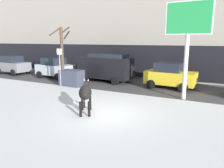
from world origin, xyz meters
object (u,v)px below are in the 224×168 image
object	(u,v)px
car_silver_hatchback	(55,68)
dumpster	(72,78)
bare_tree_left_lot	(62,54)
cow_black	(85,93)
billboard	(188,24)
car_black_van	(106,67)
pedestrian_near_billboard	(184,71)
car_yellow_hatchback	(170,76)
car_grey_hatchback	(13,65)
street_sign	(60,64)

from	to	relation	value
car_silver_hatchback	dumpster	bearing A→B (deg)	-30.51
bare_tree_left_lot	cow_black	bearing A→B (deg)	-41.61
cow_black	car_silver_hatchback	world-z (taller)	car_silver_hatchback
billboard	car_silver_hatchback	bearing A→B (deg)	169.51
car_black_van	pedestrian_near_billboard	distance (m)	6.55
billboard	car_yellow_hatchback	distance (m)	4.51
dumpster	bare_tree_left_lot	bearing A→B (deg)	-156.42
car_grey_hatchback	dumpster	bearing A→B (deg)	-12.07
car_yellow_hatchback	dumpster	bearing A→B (deg)	-159.94
car_silver_hatchback	bare_tree_left_lot	distance (m)	4.02
billboard	car_yellow_hatchback	size ratio (longest dim) A/B	1.54
dumpster	car_grey_hatchback	bearing A→B (deg)	167.93
car_yellow_hatchback	pedestrian_near_billboard	distance (m)	3.06
bare_tree_left_lot	street_sign	xyz separation A→B (m)	(-0.03, -0.28, -0.76)
pedestrian_near_billboard	street_sign	bearing A→B (deg)	-142.87
pedestrian_near_billboard	car_yellow_hatchback	bearing A→B (deg)	-99.33
car_yellow_hatchback	billboard	bearing A→B (deg)	-61.64
cow_black	car_silver_hatchback	xyz separation A→B (m)	(-8.01, 6.88, -0.07)
car_yellow_hatchback	dumpster	size ratio (longest dim) A/B	2.12
billboard	bare_tree_left_lot	distance (m)	9.11
dumpster	street_sign	size ratio (longest dim) A/B	0.60
dumpster	car_yellow_hatchback	bearing A→B (deg)	20.06
car_grey_hatchback	car_yellow_hatchback	bearing A→B (deg)	2.16
car_yellow_hatchback	street_sign	world-z (taller)	street_sign
car_grey_hatchback	pedestrian_near_billboard	size ratio (longest dim) A/B	2.08
car_grey_hatchback	street_sign	xyz separation A→B (m)	(8.30, -2.46, 0.74)
pedestrian_near_billboard	bare_tree_left_lot	xyz separation A→B (m)	(-7.99, -5.79, 1.55)
pedestrian_near_billboard	car_black_van	bearing A→B (deg)	-154.92
car_grey_hatchback	dumpster	size ratio (longest dim) A/B	2.12
car_yellow_hatchback	dumpster	xyz separation A→B (m)	(-6.88, -2.51, -0.33)
pedestrian_near_billboard	bare_tree_left_lot	bearing A→B (deg)	-144.04
cow_black	car_grey_hatchback	world-z (taller)	car_grey_hatchback
cow_black	car_silver_hatchback	bearing A→B (deg)	139.36
dumpster	street_sign	world-z (taller)	street_sign
car_black_van	car_yellow_hatchback	size ratio (longest dim) A/B	1.31
billboard	car_grey_hatchback	size ratio (longest dim) A/B	1.54
dumpster	car_silver_hatchback	bearing A→B (deg)	149.49
car_silver_hatchback	bare_tree_left_lot	bearing A→B (deg)	-38.88
car_black_van	car_yellow_hatchback	distance (m)	5.44
cow_black	bare_tree_left_lot	world-z (taller)	bare_tree_left_lot
car_silver_hatchback	car_black_van	distance (m)	5.02
car_grey_hatchback	pedestrian_near_billboard	distance (m)	16.71
cow_black	bare_tree_left_lot	size ratio (longest dim) A/B	0.42
billboard	street_sign	world-z (taller)	billboard
street_sign	pedestrian_near_billboard	bearing A→B (deg)	37.13
car_silver_hatchback	car_black_van	world-z (taller)	car_black_van
car_yellow_hatchback	cow_black	bearing A→B (deg)	-108.02
car_silver_hatchback	street_sign	bearing A→B (deg)	-42.38
pedestrian_near_billboard	street_sign	size ratio (longest dim) A/B	0.61
cow_black	street_sign	size ratio (longest dim) A/B	0.66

